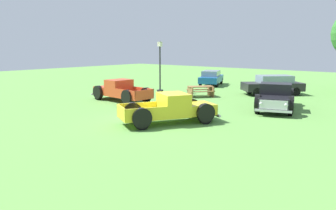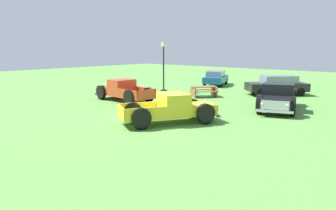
% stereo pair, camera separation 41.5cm
% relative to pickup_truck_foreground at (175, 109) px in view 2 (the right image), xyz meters
% --- Properties ---
extents(ground_plane, '(80.00, 80.00, 0.00)m').
position_rel_pickup_truck_foreground_xyz_m(ground_plane, '(-1.11, -0.52, -0.69)').
color(ground_plane, '#5B9342').
extents(pickup_truck_foreground, '(3.77, 4.97, 1.45)m').
position_rel_pickup_truck_foreground_xyz_m(pickup_truck_foreground, '(0.00, 0.00, 0.00)').
color(pickup_truck_foreground, yellow).
rests_on(pickup_truck_foreground, ground_plane).
extents(pickup_truck_behind_left, '(3.47, 5.47, 1.58)m').
position_rel_pickup_truck_foreground_xyz_m(pickup_truck_behind_left, '(2.48, 6.29, 0.06)').
color(pickup_truck_behind_left, black).
rests_on(pickup_truck_behind_left, ground_plane).
extents(pickup_truck_behind_right, '(4.90, 2.20, 1.46)m').
position_rel_pickup_truck_foreground_xyz_m(pickup_truck_behind_right, '(-7.12, 2.78, 0.00)').
color(pickup_truck_behind_right, '#D14723').
rests_on(pickup_truck_behind_right, ground_plane).
extents(sedan_distant_a, '(3.18, 4.54, 1.40)m').
position_rel_pickup_truck_foreground_xyz_m(sedan_distant_a, '(-7.24, 14.73, 0.04)').
color(sedan_distant_a, '#195699').
rests_on(sedan_distant_a, ground_plane).
extents(sedan_distant_b, '(4.43, 4.48, 1.49)m').
position_rel_pickup_truck_foreground_xyz_m(sedan_distant_b, '(-0.15, 12.35, 0.09)').
color(sedan_distant_b, black).
rests_on(sedan_distant_b, ground_plane).
extents(lamp_post_far, '(0.36, 0.36, 4.11)m').
position_rel_pickup_truck_foreground_xyz_m(lamp_post_far, '(-7.57, 7.62, 1.46)').
color(lamp_post_far, '#2D2D33').
rests_on(lamp_post_far, ground_plane).
extents(picnic_table, '(2.28, 2.33, 0.78)m').
position_rel_pickup_truck_foreground_xyz_m(picnic_table, '(-3.88, 7.96, -0.20)').
color(picnic_table, olive).
rests_on(picnic_table, ground_plane).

